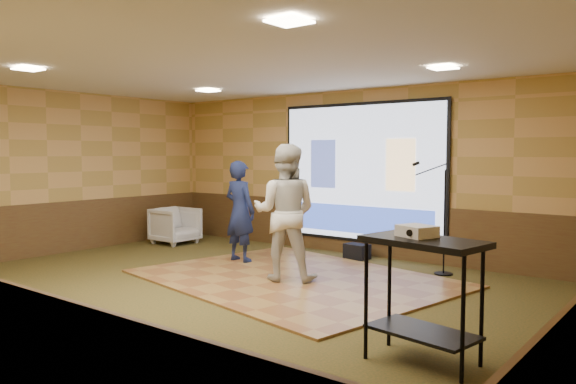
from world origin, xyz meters
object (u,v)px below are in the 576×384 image
Objects in this scene: duffel_bag at (357,251)px; player_right at (285,212)px; projector at (417,231)px; mic_stand at (440,242)px; projector_screen at (361,174)px; player_left at (240,211)px; banquet_chair at (175,226)px; av_table at (423,273)px; dance_floor at (294,278)px.

player_right is at bearing -87.75° from duffel_bag.
mic_stand is (-1.24, 3.53, -0.67)m from projector.
projector_screen is 2.32m from player_left.
mic_stand is (3.02, 1.23, -0.38)m from player_left.
player_right is 2.40× the size of banquet_chair.
mic_stand is at bearing 110.46° from av_table.
duffel_bag is at bearing 93.10° from dance_floor.
player_right is 2.48m from mic_stand.
banquet_chair is (-3.90, 1.11, 0.35)m from dance_floor.
projector_screen is at bearing -121.37° from player_left.
duffel_bag is at bearing -113.86° from player_right.
projector_screen is 0.76× the size of dance_floor.
player_left is 1.60m from player_right.
banquet_chair is at bearing -161.81° from projector_screen.
mic_stand reaches higher than duffel_bag.
mic_stand is at bearing 131.54° from projector.
projector_screen is at bearing 148.79° from mic_stand.
av_table is 2.65× the size of duffel_bag.
duffel_bag is (3.80, 0.85, -0.24)m from banquet_chair.
duffel_bag is (1.38, 1.52, -0.75)m from player_left.
player_left reaches higher than av_table.
dance_floor is 2.33m from mic_stand.
dance_floor is (0.25, -2.31, -1.46)m from projector_screen.
av_table is at bearing -52.37° from duffel_bag.
player_right is (1.46, -0.63, 0.13)m from player_left.
player_right is at bearing -84.72° from projector_screen.
player_left is 2.08× the size of banquet_chair.
projector_screen is 7.94× the size of duffel_bag.
banquet_chair is 1.94× the size of duffel_bag.
player_left is 3.29m from mic_stand.
player_left reaches higher than banquet_chair.
av_table is 3.60× the size of projector.
projector is (2.80, -1.66, 0.16)m from player_right.
dance_floor is at bearing -106.15° from banquet_chair.
player_left reaches higher than projector.
mic_stand is (-1.34, 3.58, -0.31)m from av_table.
player_left is at bearing 173.86° from projector.
duffel_bag is at bearing -77.55° from banquet_chair.
player_left is (-1.23, -1.87, -0.60)m from projector_screen.
banquet_chair is (-5.44, -0.57, -0.12)m from mic_stand.
player_right reaches higher than banquet_chair.
av_table reaches higher than banquet_chair.
mic_stand is at bearing -155.70° from player_left.
projector is (4.27, -2.29, 0.28)m from player_left.
projector_screen reaches higher than av_table.
player_right is 3.37m from av_table.
player_right is 4.66× the size of duffel_bag.
projector_screen is at bearing 96.24° from dance_floor.
projector_screen is 1.96× the size of player_left.
projector is at bearing -53.88° from projector_screen.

